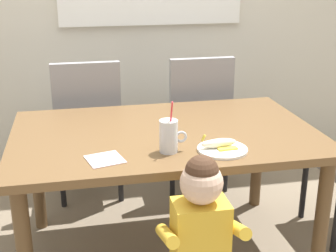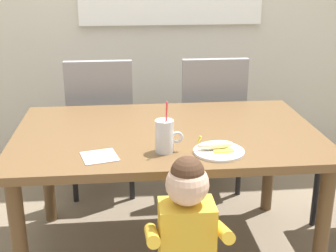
{
  "view_description": "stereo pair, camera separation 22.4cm",
  "coord_description": "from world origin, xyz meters",
  "px_view_note": "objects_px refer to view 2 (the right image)",
  "views": [
    {
      "loc": [
        -0.43,
        -2.17,
        1.52
      ],
      "look_at": [
        -0.0,
        -0.1,
        0.78
      ],
      "focal_mm": 49.39,
      "sensor_mm": 36.0,
      "label": 1
    },
    {
      "loc": [
        -0.21,
        -2.21,
        1.52
      ],
      "look_at": [
        -0.0,
        -0.1,
        0.78
      ],
      "focal_mm": 49.39,
      "sensor_mm": 36.0,
      "label": 2
    }
  ],
  "objects_px": {
    "milk_cup": "(165,138)",
    "paper_napkin": "(100,157)",
    "toddler_standing": "(187,229)",
    "dining_table": "(167,146)",
    "dining_chair_right": "(210,117)",
    "snack_plate": "(219,151)",
    "dining_chair_left": "(101,120)",
    "peeled_banana": "(216,145)"
  },
  "relations": [
    {
      "from": "milk_cup",
      "to": "paper_napkin",
      "type": "xyz_separation_m",
      "value": [
        -0.29,
        -0.03,
        -0.06
      ]
    },
    {
      "from": "dining_table",
      "to": "milk_cup",
      "type": "bearing_deg",
      "value": -97.75
    },
    {
      "from": "milk_cup",
      "to": "snack_plate",
      "type": "bearing_deg",
      "value": -8.7
    },
    {
      "from": "snack_plate",
      "to": "paper_napkin",
      "type": "bearing_deg",
      "value": 179.58
    },
    {
      "from": "toddler_standing",
      "to": "dining_table",
      "type": "bearing_deg",
      "value": 91.58
    },
    {
      "from": "dining_chair_right",
      "to": "snack_plate",
      "type": "height_order",
      "value": "dining_chair_right"
    },
    {
      "from": "toddler_standing",
      "to": "snack_plate",
      "type": "height_order",
      "value": "toddler_standing"
    },
    {
      "from": "snack_plate",
      "to": "dining_chair_right",
      "type": "bearing_deg",
      "value": 81.22
    },
    {
      "from": "dining_chair_right",
      "to": "toddler_standing",
      "type": "bearing_deg",
      "value": 75.63
    },
    {
      "from": "snack_plate",
      "to": "peeled_banana",
      "type": "distance_m",
      "value": 0.03
    },
    {
      "from": "dining_chair_right",
      "to": "paper_napkin",
      "type": "height_order",
      "value": "dining_chair_right"
    },
    {
      "from": "dining_chair_right",
      "to": "milk_cup",
      "type": "height_order",
      "value": "milk_cup"
    },
    {
      "from": "dining_table",
      "to": "dining_chair_left",
      "type": "height_order",
      "value": "dining_chair_left"
    },
    {
      "from": "dining_chair_left",
      "to": "dining_chair_right",
      "type": "xyz_separation_m",
      "value": [
        0.73,
        -0.01,
        0.0
      ]
    },
    {
      "from": "dining_chair_left",
      "to": "snack_plate",
      "type": "relative_size",
      "value": 4.17
    },
    {
      "from": "paper_napkin",
      "to": "milk_cup",
      "type": "bearing_deg",
      "value": 6.48
    },
    {
      "from": "toddler_standing",
      "to": "snack_plate",
      "type": "bearing_deg",
      "value": 59.47
    },
    {
      "from": "dining_chair_left",
      "to": "peeled_banana",
      "type": "height_order",
      "value": "dining_chair_left"
    },
    {
      "from": "dining_chair_right",
      "to": "toddler_standing",
      "type": "distance_m",
      "value": 1.4
    },
    {
      "from": "dining_chair_left",
      "to": "snack_plate",
      "type": "height_order",
      "value": "dining_chair_left"
    },
    {
      "from": "snack_plate",
      "to": "peeled_banana",
      "type": "bearing_deg",
      "value": 132.08
    },
    {
      "from": "dining_chair_right",
      "to": "snack_plate",
      "type": "xyz_separation_m",
      "value": [
        -0.16,
        -1.04,
        0.18
      ]
    },
    {
      "from": "dining_chair_right",
      "to": "milk_cup",
      "type": "xyz_separation_m",
      "value": [
        -0.4,
        -1.0,
        0.24
      ]
    },
    {
      "from": "dining_table",
      "to": "snack_plate",
      "type": "relative_size",
      "value": 6.71
    },
    {
      "from": "dining_table",
      "to": "milk_cup",
      "type": "xyz_separation_m",
      "value": [
        -0.04,
        -0.27,
        0.15
      ]
    },
    {
      "from": "dining_table",
      "to": "paper_napkin",
      "type": "height_order",
      "value": "paper_napkin"
    },
    {
      "from": "dining_chair_left",
      "to": "dining_chair_right",
      "type": "height_order",
      "value": "same"
    },
    {
      "from": "dining_chair_left",
      "to": "toddler_standing",
      "type": "distance_m",
      "value": 1.42
    },
    {
      "from": "dining_chair_left",
      "to": "milk_cup",
      "type": "bearing_deg",
      "value": 108.11
    },
    {
      "from": "dining_chair_left",
      "to": "peeled_banana",
      "type": "distance_m",
      "value": 1.2
    },
    {
      "from": "dining_table",
      "to": "dining_chair_right",
      "type": "xyz_separation_m",
      "value": [
        0.36,
        0.73,
        -0.09
      ]
    },
    {
      "from": "dining_chair_right",
      "to": "paper_napkin",
      "type": "distance_m",
      "value": 1.26
    },
    {
      "from": "snack_plate",
      "to": "paper_napkin",
      "type": "xyz_separation_m",
      "value": [
        -0.53,
        0.0,
        -0.0
      ]
    },
    {
      "from": "dining_chair_right",
      "to": "snack_plate",
      "type": "relative_size",
      "value": 4.17
    },
    {
      "from": "peeled_banana",
      "to": "paper_napkin",
      "type": "height_order",
      "value": "peeled_banana"
    },
    {
      "from": "dining_chair_left",
      "to": "paper_napkin",
      "type": "relative_size",
      "value": 6.4
    },
    {
      "from": "milk_cup",
      "to": "snack_plate",
      "type": "height_order",
      "value": "milk_cup"
    },
    {
      "from": "toddler_standing",
      "to": "paper_napkin",
      "type": "distance_m",
      "value": 0.51
    },
    {
      "from": "dining_chair_left",
      "to": "toddler_standing",
      "type": "xyz_separation_m",
      "value": [
        0.39,
        -1.37,
        -0.02
      ]
    },
    {
      "from": "toddler_standing",
      "to": "peeled_banana",
      "type": "xyz_separation_m",
      "value": [
        0.18,
        0.33,
        0.22
      ]
    },
    {
      "from": "snack_plate",
      "to": "toddler_standing",
      "type": "bearing_deg",
      "value": -120.53
    },
    {
      "from": "dining_chair_right",
      "to": "milk_cup",
      "type": "distance_m",
      "value": 1.11
    }
  ]
}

